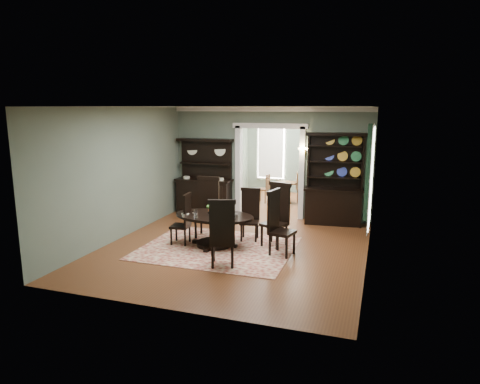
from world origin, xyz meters
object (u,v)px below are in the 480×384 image
(dining_table, at_px, (214,224))
(parlor_table, at_px, (286,189))
(welsh_dresser, at_px, (334,191))
(sideboard, at_px, (205,187))

(dining_table, bearing_deg, parlor_table, 86.51)
(parlor_table, bearing_deg, dining_table, -96.46)
(dining_table, distance_m, welsh_dresser, 3.54)
(welsh_dresser, bearing_deg, dining_table, -134.85)
(welsh_dresser, bearing_deg, sideboard, 174.68)
(dining_table, xyz_separation_m, welsh_dresser, (2.25, 2.71, 0.37))
(sideboard, relative_size, parlor_table, 2.96)
(sideboard, bearing_deg, parlor_table, 45.27)
(sideboard, bearing_deg, welsh_dresser, -1.09)
(dining_table, height_order, parlor_table, dining_table)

